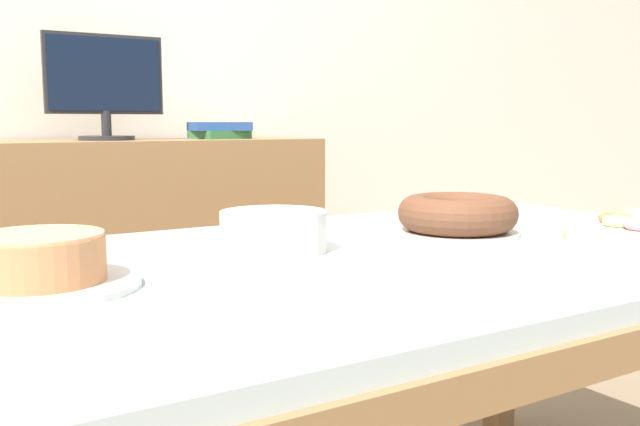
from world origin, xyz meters
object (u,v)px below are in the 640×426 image
(plate_stack, at_px, (274,231))
(tealight_near_cakes, at_px, (471,204))
(cake_golden_bundt, at_px, (457,216))
(computer_monitor, at_px, (105,87))
(book_stack, at_px, (220,130))
(tealight_right_edge, at_px, (564,241))
(cake_chocolate_round, at_px, (39,265))

(plate_stack, distance_m, tealight_near_cakes, 0.89)
(cake_golden_bundt, bearing_deg, computer_monitor, 103.71)
(book_stack, bearing_deg, cake_golden_bundt, -93.58)
(cake_golden_bundt, xyz_separation_m, tealight_right_edge, (0.10, -0.21, -0.03))
(computer_monitor, height_order, cake_golden_bundt, computer_monitor)
(tealight_right_edge, bearing_deg, tealight_near_cakes, 62.36)
(book_stack, xyz_separation_m, tealight_near_cakes, (0.31, -1.09, -0.21))
(tealight_near_cakes, bearing_deg, cake_golden_bundt, -137.57)
(cake_chocolate_round, bearing_deg, plate_stack, 11.35)
(plate_stack, xyz_separation_m, tealight_right_edge, (0.53, -0.26, -0.03))
(computer_monitor, xyz_separation_m, tealight_right_edge, (0.45, -1.67, -0.37))
(cake_golden_bundt, bearing_deg, cake_chocolate_round, -177.63)
(computer_monitor, relative_size, book_stack, 1.74)
(book_stack, height_order, tealight_near_cakes, book_stack)
(cake_golden_bundt, height_order, tealight_near_cakes, cake_golden_bundt)
(cake_golden_bundt, xyz_separation_m, plate_stack, (-0.43, 0.05, -0.00))
(computer_monitor, bearing_deg, book_stack, 0.18)
(plate_stack, relative_size, tealight_right_edge, 5.25)
(computer_monitor, relative_size, tealight_near_cakes, 10.60)
(cake_golden_bundt, relative_size, tealight_near_cakes, 6.79)
(tealight_near_cakes, distance_m, tealight_right_edge, 0.65)
(cake_golden_bundt, bearing_deg, book_stack, 86.42)
(book_stack, distance_m, tealight_right_edge, 1.68)
(computer_monitor, xyz_separation_m, book_stack, (0.45, 0.00, -0.16))
(book_stack, bearing_deg, plate_stack, -110.49)
(cake_chocolate_round, distance_m, tealight_right_edge, 1.00)
(plate_stack, xyz_separation_m, tealight_near_cakes, (0.83, 0.31, -0.03))
(plate_stack, relative_size, tealight_near_cakes, 5.25)
(cake_golden_bundt, relative_size, tealight_right_edge, 6.79)
(cake_chocolate_round, xyz_separation_m, tealight_near_cakes, (1.29, 0.40, -0.03))
(tealight_near_cakes, height_order, tealight_right_edge, same)
(plate_stack, bearing_deg, tealight_right_edge, -26.36)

